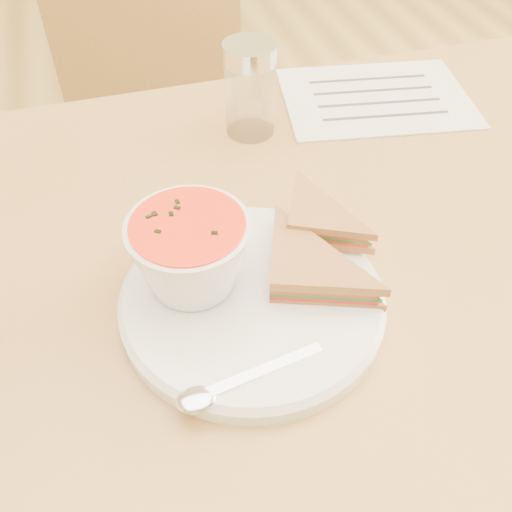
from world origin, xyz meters
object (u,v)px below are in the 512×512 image
object	(u,v)px
dining_table	(290,393)
condiment_shaker	(250,90)
soup_bowl	(191,256)
plate	(252,301)
chair_far	(184,176)

from	to	relation	value
dining_table	condiment_shaker	size ratio (longest dim) A/B	7.99
dining_table	soup_bowl	bearing A→B (deg)	-154.68
plate	condiment_shaker	bearing A→B (deg)	74.16
soup_bowl	condiment_shaker	world-z (taller)	condiment_shaker
dining_table	plate	distance (m)	0.41
chair_far	plate	distance (m)	0.70
chair_far	soup_bowl	distance (m)	0.70
chair_far	plate	world-z (taller)	chair_far
soup_bowl	chair_far	bearing A→B (deg)	82.26
chair_far	plate	bearing A→B (deg)	82.17
plate	dining_table	bearing A→B (deg)	47.34
chair_far	soup_bowl	size ratio (longest dim) A/B	7.51
dining_table	condiment_shaker	bearing A→B (deg)	91.69
chair_far	condiment_shaker	world-z (taller)	chair_far
plate	chair_far	bearing A→B (deg)	87.36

